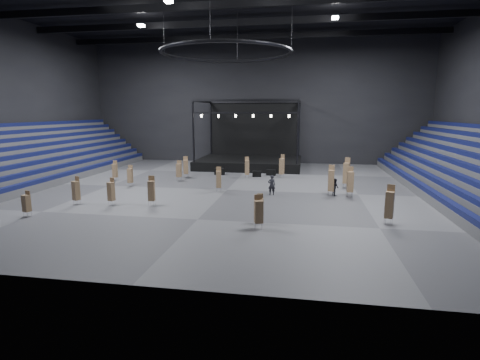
% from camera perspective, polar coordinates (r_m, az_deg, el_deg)
% --- Properties ---
extents(floor, '(50.00, 50.00, 0.00)m').
position_cam_1_polar(floor, '(37.05, -1.99, -1.50)').
color(floor, '#4F4F52').
rests_on(floor, ground).
extents(wall_back, '(50.00, 0.20, 18.00)m').
position_cam_1_polar(wall_back, '(57.00, 2.30, 11.75)').
color(wall_back, black).
rests_on(wall_back, ground).
extents(wall_front, '(50.00, 0.20, 18.00)m').
position_cam_1_polar(wall_front, '(16.32, -17.75, 14.75)').
color(wall_front, black).
rests_on(wall_front, ground).
extents(bleachers_left, '(7.20, 40.00, 6.40)m').
position_cam_1_polar(bleachers_left, '(47.04, -30.55, 1.73)').
color(bleachers_left, '#4D4D50').
rests_on(bleachers_left, floor).
extents(stage, '(14.00, 10.00, 9.20)m').
position_cam_1_polar(stage, '(52.62, 1.57, 3.63)').
color(stage, black).
rests_on(stage, floor).
extents(truss_ring, '(12.30, 12.30, 5.15)m').
position_cam_1_polar(truss_ring, '(36.65, -2.13, 18.81)').
color(truss_ring, black).
rests_on(truss_ring, ceiling).
extents(roof_girders, '(49.00, 30.35, 0.70)m').
position_cam_1_polar(roof_girders, '(37.50, -2.17, 25.16)').
color(roof_girders, black).
rests_on(roof_girders, ceiling).
extents(flight_case_left, '(1.23, 0.68, 0.80)m').
position_cam_1_polar(flight_case_left, '(45.95, -3.13, 1.31)').
color(flight_case_left, black).
rests_on(flight_case_left, floor).
extents(flight_case_mid, '(1.12, 0.70, 0.69)m').
position_cam_1_polar(flight_case_mid, '(44.42, 2.58, 0.94)').
color(flight_case_mid, black).
rests_on(flight_case_mid, floor).
extents(flight_case_right, '(1.16, 0.75, 0.71)m').
position_cam_1_polar(flight_case_right, '(45.48, 4.76, 1.14)').
color(flight_case_right, black).
rests_on(flight_case_right, floor).
extents(chair_stack_0, '(0.69, 0.69, 2.49)m').
position_cam_1_polar(chair_stack_0, '(44.15, -8.27, 2.05)').
color(chair_stack_0, silver).
rests_on(chair_stack_0, floor).
extents(chair_stack_1, '(0.61, 0.61, 2.48)m').
position_cam_1_polar(chair_stack_1, '(31.40, -13.34, -1.53)').
color(chair_stack_1, silver).
rests_on(chair_stack_1, floor).
extents(chair_stack_2, '(0.72, 0.72, 3.08)m').
position_cam_1_polar(chair_stack_2, '(39.28, 15.91, 1.10)').
color(chair_stack_2, silver).
rests_on(chair_stack_2, floor).
extents(chair_stack_3, '(0.68, 0.68, 2.30)m').
position_cam_1_polar(chair_stack_3, '(24.52, 2.86, -4.73)').
color(chair_stack_3, silver).
rests_on(chair_stack_3, floor).
extents(chair_stack_4, '(0.57, 0.57, 2.76)m').
position_cam_1_polar(chair_stack_4, '(35.20, 16.45, -0.19)').
color(chair_stack_4, silver).
rests_on(chair_stack_4, floor).
extents(chair_stack_5, '(0.50, 0.50, 2.09)m').
position_cam_1_polar(chair_stack_5, '(25.82, 3.09, -4.28)').
color(chair_stack_5, silver).
rests_on(chair_stack_5, floor).
extents(chair_stack_6, '(0.58, 0.58, 2.85)m').
position_cam_1_polar(chair_stack_6, '(35.18, 13.72, -0.01)').
color(chair_stack_6, silver).
rests_on(chair_stack_6, floor).
extents(chair_stack_7, '(0.55, 0.55, 2.27)m').
position_cam_1_polar(chair_stack_7, '(42.28, -9.29, 1.52)').
color(chair_stack_7, silver).
rests_on(chair_stack_7, floor).
extents(chair_stack_8, '(0.57, 0.57, 2.41)m').
position_cam_1_polar(chair_stack_8, '(36.03, -3.27, 0.17)').
color(chair_stack_8, silver).
rests_on(chair_stack_8, floor).
extents(chair_stack_9, '(0.68, 0.68, 2.75)m').
position_cam_1_polar(chair_stack_9, '(27.48, 21.82, -3.43)').
color(chair_stack_9, silver).
rests_on(chair_stack_9, floor).
extents(chair_stack_10, '(0.54, 0.54, 1.92)m').
position_cam_1_polar(chair_stack_10, '(31.61, -29.77, -3.05)').
color(chair_stack_10, silver).
rests_on(chair_stack_10, floor).
extents(chair_stack_11, '(0.56, 0.56, 2.29)m').
position_cam_1_polar(chair_stack_11, '(32.54, -19.04, -1.59)').
color(chair_stack_11, silver).
rests_on(chair_stack_11, floor).
extents(chair_stack_12, '(0.62, 0.62, 2.72)m').
position_cam_1_polar(chair_stack_12, '(44.03, 6.39, 2.16)').
color(chair_stack_12, silver).
rests_on(chair_stack_12, floor).
extents(chair_stack_13, '(0.60, 0.60, 2.38)m').
position_cam_1_polar(chair_stack_13, '(33.78, -23.71, -1.41)').
color(chair_stack_13, silver).
rests_on(chair_stack_13, floor).
extents(chair_stack_14, '(0.51, 0.51, 2.27)m').
position_cam_1_polar(chair_stack_14, '(43.86, -18.52, 1.40)').
color(chair_stack_14, silver).
rests_on(chair_stack_14, floor).
extents(chair_stack_15, '(0.52, 0.52, 2.21)m').
position_cam_1_polar(chair_stack_15, '(40.19, -16.39, 0.70)').
color(chair_stack_15, silver).
rests_on(chair_stack_15, floor).
extents(chair_stack_16, '(0.57, 0.57, 2.48)m').
position_cam_1_polar(chair_stack_16, '(43.45, 1.08, 1.98)').
color(chair_stack_16, silver).
rests_on(chair_stack_16, floor).
extents(man_center, '(0.77, 0.60, 1.86)m').
position_cam_1_polar(man_center, '(34.74, 4.85, -0.77)').
color(man_center, black).
rests_on(man_center, floor).
extents(crew_member, '(0.85, 0.94, 1.59)m').
position_cam_1_polar(crew_member, '(35.47, 14.27, -1.05)').
color(crew_member, black).
rests_on(crew_member, floor).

